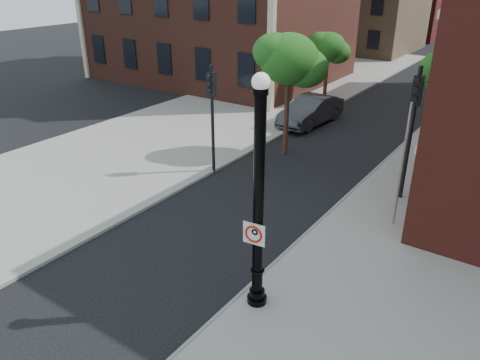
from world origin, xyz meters
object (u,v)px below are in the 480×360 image
Objects in this scene: lamppost at (259,211)px; no_parking_sign at (254,234)px; parked_car at (311,111)px; traffic_signal_right at (413,113)px; traffic_signal_left at (212,102)px.

lamppost is 10.48× the size of no_parking_sign.
parked_car is 10.60m from traffic_signal_right.
traffic_signal_left is at bearing -88.04° from parked_car.
lamppost is 1.30× the size of parked_car.
traffic_signal_right reaches higher than parked_car.
traffic_signal_right is (7.93, 2.18, 0.34)m from traffic_signal_left.
lamppost reaches higher than no_parking_sign.
parked_car is at bearing 112.02° from lamppost.
traffic_signal_right is at bearing 81.84° from lamppost.
parked_car is 9.37m from traffic_signal_left.
no_parking_sign is 0.13× the size of traffic_signal_left.
traffic_signal_right reaches higher than no_parking_sign.
traffic_signal_left is at bearing 127.35° from no_parking_sign.
traffic_signal_left reaches higher than no_parking_sign.
traffic_signal_right is (1.26, 8.80, 0.63)m from lamppost.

